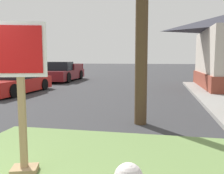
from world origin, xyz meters
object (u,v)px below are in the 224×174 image
manhole_cover (50,136)px  parked_sedan_red (15,82)px  stop_sign (21,101)px  pickup_truck_maroon (63,73)px

manhole_cover → parked_sedan_red: size_ratio=0.15×
stop_sign → parked_sedan_red: bearing=123.3°
stop_sign → pickup_truck_maroon: bearing=110.4°
stop_sign → parked_sedan_red: (-5.22, 7.95, -0.58)m
stop_sign → pickup_truck_maroon: stop_sign is taller
manhole_cover → pickup_truck_maroon: pickup_truck_maroon is taller
parked_sedan_red → pickup_truck_maroon: (-0.25, 6.76, 0.07)m
manhole_cover → stop_sign: bearing=-75.1°
manhole_cover → pickup_truck_maroon: 13.78m
parked_sedan_red → pickup_truck_maroon: 6.77m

